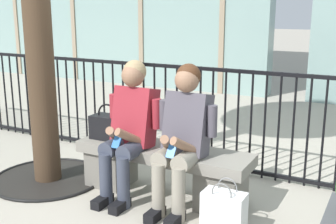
{
  "coord_description": "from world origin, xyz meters",
  "views": [
    {
      "loc": [
        1.75,
        -3.18,
        1.66
      ],
      "look_at": [
        0.0,
        0.1,
        0.75
      ],
      "focal_mm": 46.18,
      "sensor_mm": 36.0,
      "label": 1
    }
  ],
  "objects_px": {
    "seated_person_companion": "(183,133)",
    "shopping_bag": "(224,213)",
    "handbag_on_bench": "(108,126)",
    "stone_bench": "(163,166)",
    "seated_person_with_phone": "(130,125)"
  },
  "relations": [
    {
      "from": "seated_person_with_phone",
      "to": "shopping_bag",
      "type": "height_order",
      "value": "seated_person_with_phone"
    },
    {
      "from": "stone_bench",
      "to": "shopping_bag",
      "type": "xyz_separation_m",
      "value": [
        0.73,
        -0.39,
        -0.1
      ]
    },
    {
      "from": "seated_person_with_phone",
      "to": "shopping_bag",
      "type": "relative_size",
      "value": 2.86
    },
    {
      "from": "handbag_on_bench",
      "to": "shopping_bag",
      "type": "distance_m",
      "value": 1.42
    },
    {
      "from": "stone_bench",
      "to": "seated_person_companion",
      "type": "height_order",
      "value": "seated_person_companion"
    },
    {
      "from": "stone_bench",
      "to": "shopping_bag",
      "type": "bearing_deg",
      "value": -27.83
    },
    {
      "from": "stone_bench",
      "to": "handbag_on_bench",
      "type": "height_order",
      "value": "handbag_on_bench"
    },
    {
      "from": "seated_person_companion",
      "to": "shopping_bag",
      "type": "bearing_deg",
      "value": -28.57
    },
    {
      "from": "handbag_on_bench",
      "to": "shopping_bag",
      "type": "height_order",
      "value": "handbag_on_bench"
    },
    {
      "from": "seated_person_with_phone",
      "to": "handbag_on_bench",
      "type": "bearing_deg",
      "value": 159.75
    },
    {
      "from": "seated_person_companion",
      "to": "shopping_bag",
      "type": "xyz_separation_m",
      "value": [
        0.47,
        -0.26,
        -0.48
      ]
    },
    {
      "from": "handbag_on_bench",
      "to": "shopping_bag",
      "type": "xyz_separation_m",
      "value": [
        1.31,
        -0.38,
        -0.4
      ]
    },
    {
      "from": "seated_person_with_phone",
      "to": "shopping_bag",
      "type": "xyz_separation_m",
      "value": [
        0.99,
        -0.26,
        -0.48
      ]
    },
    {
      "from": "shopping_bag",
      "to": "handbag_on_bench",
      "type": "bearing_deg",
      "value": 164.01
    },
    {
      "from": "seated_person_with_phone",
      "to": "seated_person_companion",
      "type": "xyz_separation_m",
      "value": [
        0.52,
        0.0,
        0.0
      ]
    }
  ]
}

